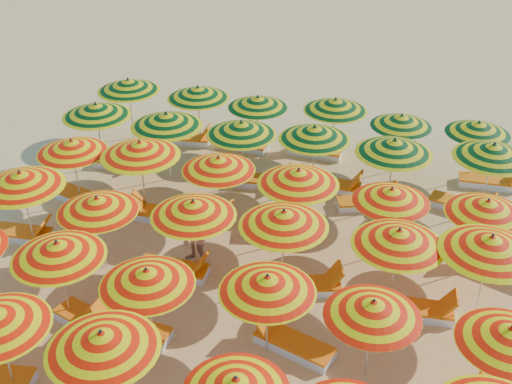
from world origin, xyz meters
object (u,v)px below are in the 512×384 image
lounger_9 (175,269)px  lounger_23 (244,144)px  umbrella_31 (198,93)px  lounger_14 (205,210)px  umbrella_8 (147,277)px  umbrella_27 (314,133)px  umbrella_35 (478,128)px  umbrella_22 (391,195)px  umbrella_25 (166,120)px  umbrella_20 (218,164)px  umbrella_30 (128,85)px  umbrella_32 (258,102)px  lounger_24 (314,151)px  lounger_17 (124,161)px  umbrella_17 (491,245)px  lounger_4 (91,322)px  lounger_6 (292,344)px  umbrella_9 (267,284)px  lounger_11 (416,310)px  lounger_25 (490,182)px  umbrella_29 (493,151)px  umbrella_28 (394,147)px  umbrella_34 (401,121)px  lounger_13 (160,214)px  umbrella_21 (298,177)px  umbrella_18 (72,146)px  umbrella_7 (58,250)px  beachgoer_b (195,239)px  umbrella_26 (241,128)px  umbrella_11 (510,336)px  umbrella_19 (140,149)px  umbrella_23 (487,207)px  lounger_22 (186,139)px  umbrella_15 (284,218)px  umbrella_16 (399,237)px  lounger_20 (369,202)px  lounger_16 (496,268)px  lounger_15 (278,231)px  lounger_19 (333,185)px  umbrella_14 (193,209)px  lounger_10 (306,287)px  umbrella_12 (21,180)px  lounger_21 (462,206)px  umbrella_10 (373,309)px  lounger_12 (66,191)px

lounger_9 → lounger_23: size_ratio=0.97×
umbrella_31 → lounger_14: umbrella_31 is taller
umbrella_8 → lounger_14: size_ratio=1.20×
umbrella_27 → umbrella_35: 4.87m
umbrella_22 → umbrella_25: bearing=161.7°
umbrella_20 → umbrella_30: (-4.42, 4.15, 0.11)m
umbrella_32 → lounger_24: umbrella_32 is taller
lounger_9 → lounger_17: size_ratio=0.96×
umbrella_17 → lounger_4: size_ratio=1.53×
lounger_6 → lounger_23: bearing=-49.8°
umbrella_9 → lounger_11: (2.96, 1.95, -1.67)m
lounger_14 → umbrella_17: bearing=3.6°
lounger_25 → umbrella_31: bearing=175.7°
umbrella_29 → umbrella_30: 11.47m
umbrella_28 → umbrella_34: 2.26m
umbrella_35 → lounger_6: bearing=-114.0°
lounger_13 → lounger_24: bearing=-127.3°
umbrella_21 → lounger_24: umbrella_21 is taller
umbrella_9 → umbrella_18: (-6.57, 4.30, -0.01)m
umbrella_7 → umbrella_9: size_ratio=0.86×
umbrella_7 → beachgoer_b: bearing=51.4°
umbrella_32 → lounger_24: bearing=9.2°
umbrella_26 → lounger_13: 3.34m
umbrella_11 → umbrella_19: size_ratio=0.78×
umbrella_18 → umbrella_23: size_ratio=1.18×
umbrella_17 → lounger_25: 6.35m
umbrella_22 → umbrella_32: 6.40m
umbrella_18 → lounger_4: size_ratio=1.40×
lounger_22 → beachgoer_b: bearing=-73.8°
lounger_4 → lounger_25: bearing=63.9°
umbrella_26 → umbrella_29: (6.84, 0.26, 0.06)m
umbrella_15 → umbrella_17: bearing=0.4°
umbrella_25 → beachgoer_b: (2.16, -3.77, -1.23)m
umbrella_9 → umbrella_19: 6.28m
umbrella_18 → umbrella_29: size_ratio=0.99×
umbrella_16 → lounger_20: umbrella_16 is taller
umbrella_9 → umbrella_30: size_ratio=0.90×
umbrella_17 → umbrella_23: bearing=88.9°
umbrella_8 → lounger_16: umbrella_8 is taller
lounger_15 → lounger_17: same height
lounger_4 → lounger_19: 8.26m
lounger_22 → umbrella_14: bearing=-73.9°
lounger_10 → umbrella_23: bearing=6.6°
umbrella_28 → lounger_25: size_ratio=1.39×
umbrella_12 → lounger_25: umbrella_12 is taller
umbrella_16 → lounger_21: umbrella_16 is taller
lounger_22 → lounger_23: 2.00m
umbrella_10 → umbrella_14: umbrella_14 is taller
umbrella_21 → umbrella_35: (4.42, 4.43, -0.17)m
lounger_12 → lounger_25: same height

